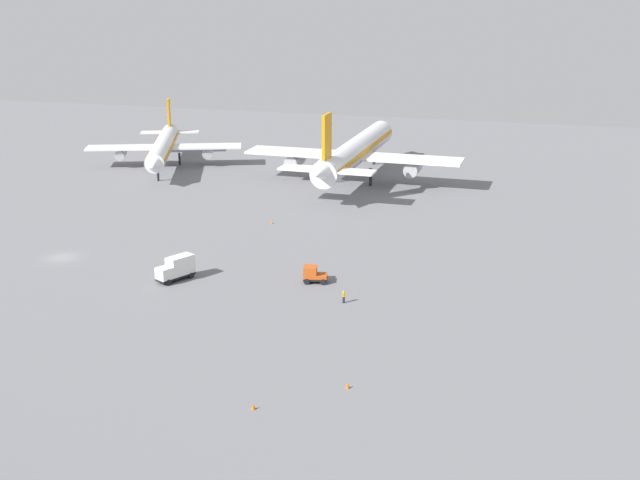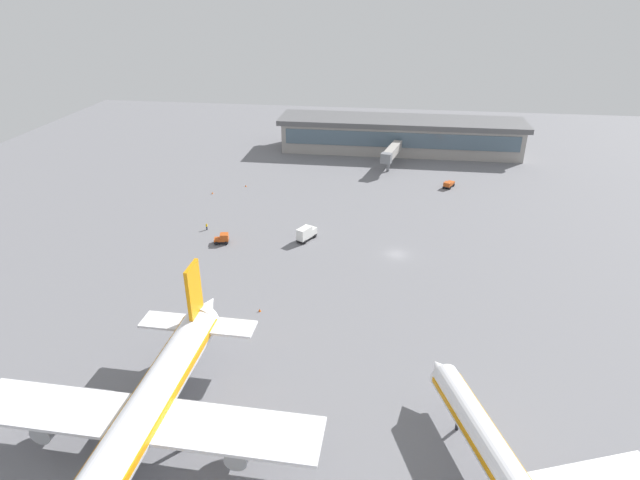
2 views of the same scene
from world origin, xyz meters
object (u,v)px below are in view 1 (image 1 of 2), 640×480
airplane_taxiing (163,146)px  safety_cone_mid_apron (272,222)px  safety_cone_far_side (348,386)px  safety_cone_near_gate (253,407)px  catering_truck (177,268)px  airplane_at_gate (355,152)px  baggage_tug (313,274)px  ground_crew_worker (344,297)px

airplane_taxiing → safety_cone_mid_apron: 51.81m
safety_cone_mid_apron → safety_cone_far_side: same height
airplane_taxiing → safety_cone_near_gate: bearing=9.9°
catering_truck → airplane_taxiing: bearing=-125.9°
airplane_at_gate → safety_cone_near_gate: (13.12, -96.34, -5.85)m
safety_cone_near_gate → safety_cone_far_side: 10.31m
airplane_taxiing → safety_cone_far_side: size_ratio=68.44×
safety_cone_far_side → safety_cone_near_gate: bearing=-138.9°
safety_cone_mid_apron → baggage_tug: bearing=-59.9°
safety_cone_far_side → catering_truck: bearing=140.8°
airplane_at_gate → ground_crew_worker: size_ratio=33.26×
baggage_tug → catering_truck: (-18.50, -4.20, 0.54)m
airplane_at_gate → baggage_tug: bearing=-170.7°
safety_cone_mid_apron → safety_cone_far_side: bearing=-63.8°
airplane_at_gate → baggage_tug: 61.19m
baggage_tug → safety_cone_mid_apron: size_ratio=5.87×
airplane_at_gate → safety_cone_mid_apron: airplane_at_gate is taller
airplane_taxiing → safety_cone_far_side: bearing=15.1°
ground_crew_worker → baggage_tug: bearing=-25.0°
safety_cone_far_side → baggage_tug: bearing=112.7°
airplane_at_gate → catering_truck: size_ratio=9.49×
airplane_at_gate → safety_cone_far_side: 92.15m
safety_cone_far_side → safety_cone_mid_apron: bearing=116.2°
catering_truck → ground_crew_worker: catering_truck is taller
airplane_taxiing → baggage_tug: (52.16, -61.48, -3.56)m
airplane_taxiing → safety_cone_far_side: airplane_taxiing is taller
airplane_at_gate → safety_cone_mid_apron: size_ratio=92.58×
ground_crew_worker → airplane_taxiing: bearing=-27.5°
catering_truck → safety_cone_mid_apron: bearing=-159.8°
airplane_at_gate → catering_truck: airplane_at_gate is taller
baggage_tug → ground_crew_worker: 8.67m
ground_crew_worker → safety_cone_mid_apron: 38.24m
safety_cone_mid_apron → safety_cone_far_side: size_ratio=1.00×
airplane_taxiing → safety_cone_mid_apron: bearing=26.0°
airplane_at_gate → safety_cone_mid_apron: bearing=170.9°
safety_cone_mid_apron → safety_cone_near_gate: bearing=-72.6°
airplane_taxiing → catering_truck: bearing=6.9°
ground_crew_worker → safety_cone_mid_apron: bearing=-35.1°
baggage_tug → safety_cone_near_gate: baggage_tug is taller
airplane_taxiing → ground_crew_worker: airplane_taxiing is taller
airplane_at_gate → ground_crew_worker: airplane_at_gate is taller
airplane_at_gate → safety_cone_near_gate: 97.40m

